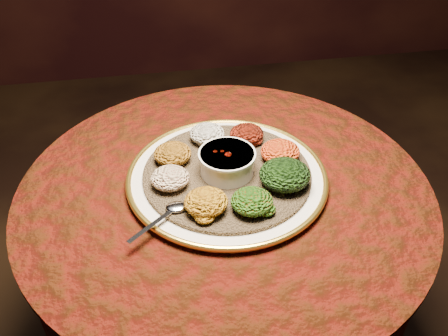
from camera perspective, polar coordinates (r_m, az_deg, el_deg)
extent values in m
cylinder|color=black|center=(1.44, 0.07, -14.13)|extent=(0.12, 0.12, 0.68)
cylinder|color=black|center=(1.18, 0.09, -3.46)|extent=(0.80, 0.80, 0.04)
cylinder|color=#3B0A05|center=(1.28, 0.08, -8.29)|extent=(0.93, 0.93, 0.34)
cylinder|color=#3B0A05|center=(1.16, 0.09, -2.47)|extent=(0.96, 0.96, 0.01)
cylinder|color=silver|center=(1.17, 0.34, -1.17)|extent=(0.50, 0.50, 0.02)
torus|color=gold|center=(1.16, 0.34, -0.91)|extent=(0.47, 0.47, 0.01)
cylinder|color=brown|center=(1.16, 0.34, -0.64)|extent=(0.43, 0.43, 0.01)
cylinder|color=silver|center=(1.14, 0.35, 0.62)|extent=(0.12, 0.12, 0.05)
cylinder|color=silver|center=(1.12, 0.35, 1.60)|extent=(0.13, 0.13, 0.01)
cylinder|color=#620B04|center=(1.13, 0.35, 1.28)|extent=(0.10, 0.10, 0.01)
ellipsoid|color=silver|center=(1.06, -5.45, -4.45)|extent=(0.05, 0.03, 0.01)
cube|color=silver|center=(1.03, -8.22, -6.48)|extent=(0.11, 0.09, 0.00)
ellipsoid|color=white|center=(1.24, -1.96, 3.95)|extent=(0.09, 0.08, 0.04)
ellipsoid|color=black|center=(1.24, 2.61, 3.92)|extent=(0.08, 0.08, 0.04)
ellipsoid|color=#C17910|center=(1.19, 6.44, 1.87)|extent=(0.09, 0.09, 0.04)
ellipsoid|color=black|center=(1.11, 6.97, -0.74)|extent=(0.11, 0.11, 0.06)
ellipsoid|color=#962709|center=(1.05, 3.21, -3.83)|extent=(0.09, 0.09, 0.04)
ellipsoid|color=#BC7E10|center=(1.04, -2.07, -3.90)|extent=(0.09, 0.09, 0.04)
ellipsoid|color=maroon|center=(1.11, -6.18, -1.14)|extent=(0.09, 0.08, 0.04)
ellipsoid|color=#975A12|center=(1.18, -5.90, 1.65)|extent=(0.09, 0.08, 0.04)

